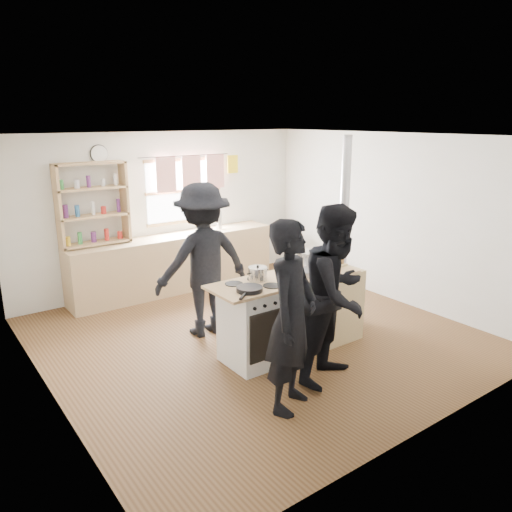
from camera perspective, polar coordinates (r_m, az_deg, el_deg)
The scene contains 14 objects.
ground at distance 6.48m, azimuth 0.05°, elevation -9.14°, with size 5.00×5.00×0.01m, color brown.
back_counter at distance 8.11m, azimuth -9.23°, elevation -0.78°, with size 3.40×0.55×0.90m, color tan.
shelving_unit at distance 7.55m, azimuth -18.17°, elevation 5.70°, with size 1.00×0.28×1.20m.
thermos at distance 8.37m, azimuth -4.27°, elevation 4.09°, with size 0.10×0.10×0.29m, color silver.
cooking_island at distance 5.98m, azimuth 4.30°, elevation -6.45°, with size 1.97×0.64×0.93m.
skillet_greens at distance 5.28m, azimuth -0.74°, elevation -3.76°, with size 0.40×0.40×0.05m.
roast_tray at distance 5.80m, azimuth 4.73°, elevation -1.95°, with size 0.43×0.35×0.06m.
stockpot_stove at distance 5.61m, azimuth 0.21°, elevation -2.03°, with size 0.22×0.22×0.18m.
stockpot_counter at distance 6.10m, azimuth 6.16°, elevation -0.40°, with size 0.32×0.32×0.23m.
bread_board at distance 6.24m, azimuth 9.00°, elevation -0.67°, with size 0.30×0.23×0.12m.
flue_heater at distance 6.70m, azimuth 9.70°, elevation -2.48°, with size 0.35×0.35×2.50m.
person_near_left at distance 4.66m, azimuth 4.08°, elevation -6.98°, with size 0.67×0.44×1.85m, color black.
person_near_right at distance 5.22m, azimuth 9.16°, elevation -4.36°, with size 0.92×0.71×1.89m, color black.
person_far at distance 6.30m, azimuth -6.09°, elevation -0.49°, with size 1.26×0.72×1.95m, color black.
Camera 1 is at (-3.47, -4.76, 2.70)m, focal length 35.00 mm.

